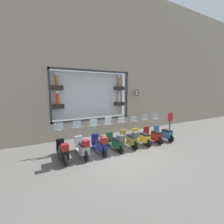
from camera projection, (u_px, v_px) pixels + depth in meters
The scene contains 11 objects.
ground_plane at pixel (118, 153), 7.54m from camera, with size 120.00×120.00×0.00m, color #66635E.
building_facade at pixel (91, 58), 9.94m from camera, with size 1.19×36.00×10.38m.
scooter_teal_0 at pixel (164, 133), 9.66m from camera, with size 1.79×0.61×1.61m.
scooter_red_1 at pixel (153, 135), 9.24m from camera, with size 1.79×0.61×1.60m.
scooter_yellow_2 at pixel (142, 137), 8.82m from camera, with size 1.79×0.61×1.53m.
scooter_olive_3 at pixel (130, 139), 8.35m from camera, with size 1.81×0.60×1.60m.
scooter_green_4 at pixel (116, 142), 7.92m from camera, with size 1.79×0.61×1.67m.
scooter_navy_5 at pixel (100, 144), 7.51m from camera, with size 1.80×0.60×1.61m.
scooter_silver_6 at pixel (82, 147), 7.09m from camera, with size 1.80×0.60×1.59m.
scooter_black_7 at pixel (63, 151), 6.67m from camera, with size 1.80×0.61×1.59m.
shop_sign_post at pixel (170, 124), 10.08m from camera, with size 0.36×0.45×1.71m.
Camera 1 is at (-6.18, 3.64, 3.13)m, focal length 24.00 mm.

